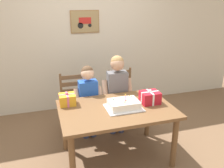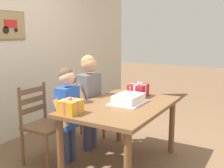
{
  "view_description": "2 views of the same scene",
  "coord_description": "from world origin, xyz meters",
  "px_view_note": "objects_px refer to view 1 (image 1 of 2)",
  "views": [
    {
      "loc": [
        -0.83,
        -2.51,
        2.01
      ],
      "look_at": [
        -0.0,
        0.18,
        0.98
      ],
      "focal_mm": 37.97,
      "sensor_mm": 36.0,
      "label": 1
    },
    {
      "loc": [
        -2.64,
        -1.38,
        1.51
      ],
      "look_at": [
        0.02,
        0.14,
        0.94
      ],
      "focal_mm": 44.16,
      "sensor_mm": 36.0,
      "label": 2
    }
  ],
  "objects_px": {
    "chair_left": "(75,104)",
    "child_older": "(117,88)",
    "chair_right": "(123,98)",
    "child_younger": "(88,96)",
    "gift_box_beside_cake": "(150,97)",
    "dining_table": "(116,115)",
    "birthday_cake": "(124,105)",
    "gift_box_red_large": "(67,99)"
  },
  "relations": [
    {
      "from": "dining_table",
      "to": "chair_left",
      "type": "relative_size",
      "value": 1.53
    },
    {
      "from": "dining_table",
      "to": "child_younger",
      "type": "xyz_separation_m",
      "value": [
        -0.24,
        0.59,
        0.05
      ]
    },
    {
      "from": "birthday_cake",
      "to": "chair_right",
      "type": "xyz_separation_m",
      "value": [
        0.31,
        0.87,
        -0.31
      ]
    },
    {
      "from": "dining_table",
      "to": "gift_box_red_large",
      "type": "bearing_deg",
      "value": 153.49
    },
    {
      "from": "chair_right",
      "to": "child_younger",
      "type": "height_order",
      "value": "child_younger"
    },
    {
      "from": "gift_box_beside_cake",
      "to": "child_older",
      "type": "relative_size",
      "value": 0.19
    },
    {
      "from": "birthday_cake",
      "to": "child_older",
      "type": "xyz_separation_m",
      "value": [
        0.12,
        0.62,
        -0.02
      ]
    },
    {
      "from": "gift_box_red_large",
      "to": "child_younger",
      "type": "xyz_separation_m",
      "value": [
        0.33,
        0.3,
        -0.11
      ]
    },
    {
      "from": "dining_table",
      "to": "child_younger",
      "type": "bearing_deg",
      "value": 111.93
    },
    {
      "from": "chair_left",
      "to": "chair_right",
      "type": "height_order",
      "value": "same"
    },
    {
      "from": "child_older",
      "to": "child_younger",
      "type": "height_order",
      "value": "child_older"
    },
    {
      "from": "chair_right",
      "to": "child_older",
      "type": "distance_m",
      "value": 0.42
    },
    {
      "from": "child_older",
      "to": "child_younger",
      "type": "distance_m",
      "value": 0.44
    },
    {
      "from": "chair_left",
      "to": "child_older",
      "type": "bearing_deg",
      "value": -22.7
    },
    {
      "from": "birthday_cake",
      "to": "child_older",
      "type": "bearing_deg",
      "value": 78.96
    },
    {
      "from": "chair_right",
      "to": "child_younger",
      "type": "bearing_deg",
      "value": -158.35
    },
    {
      "from": "dining_table",
      "to": "chair_left",
      "type": "xyz_separation_m",
      "value": [
        -0.39,
        0.84,
        -0.16
      ]
    },
    {
      "from": "birthday_cake",
      "to": "gift_box_red_large",
      "type": "height_order",
      "value": "birthday_cake"
    },
    {
      "from": "child_older",
      "to": "chair_right",
      "type": "bearing_deg",
      "value": 52.89
    },
    {
      "from": "gift_box_red_large",
      "to": "chair_left",
      "type": "relative_size",
      "value": 0.22
    },
    {
      "from": "gift_box_beside_cake",
      "to": "child_older",
      "type": "xyz_separation_m",
      "value": [
        -0.26,
        0.57,
        -0.05
      ]
    },
    {
      "from": "child_younger",
      "to": "dining_table",
      "type": "bearing_deg",
      "value": -68.07
    },
    {
      "from": "dining_table",
      "to": "chair_right",
      "type": "height_order",
      "value": "chair_right"
    },
    {
      "from": "gift_box_beside_cake",
      "to": "child_younger",
      "type": "xyz_separation_m",
      "value": [
        -0.69,
        0.57,
        -0.12
      ]
    },
    {
      "from": "dining_table",
      "to": "child_younger",
      "type": "distance_m",
      "value": 0.63
    },
    {
      "from": "birthday_cake",
      "to": "chair_left",
      "type": "xyz_separation_m",
      "value": [
        -0.47,
        0.87,
        -0.31
      ]
    },
    {
      "from": "chair_left",
      "to": "child_older",
      "type": "relative_size",
      "value": 0.74
    },
    {
      "from": "chair_left",
      "to": "chair_right",
      "type": "bearing_deg",
      "value": -0.01
    },
    {
      "from": "gift_box_red_large",
      "to": "gift_box_beside_cake",
      "type": "relative_size",
      "value": 0.85
    },
    {
      "from": "chair_left",
      "to": "child_younger",
      "type": "bearing_deg",
      "value": -57.67
    },
    {
      "from": "birthday_cake",
      "to": "gift_box_beside_cake",
      "type": "xyz_separation_m",
      "value": [
        0.38,
        0.05,
        0.03
      ]
    },
    {
      "from": "chair_right",
      "to": "child_younger",
      "type": "distance_m",
      "value": 0.71
    },
    {
      "from": "chair_left",
      "to": "gift_box_beside_cake",
      "type": "bearing_deg",
      "value": -43.83
    },
    {
      "from": "gift_box_red_large",
      "to": "child_younger",
      "type": "bearing_deg",
      "value": 42.61
    },
    {
      "from": "dining_table",
      "to": "gift_box_beside_cake",
      "type": "height_order",
      "value": "gift_box_beside_cake"
    },
    {
      "from": "dining_table",
      "to": "child_older",
      "type": "height_order",
      "value": "child_older"
    },
    {
      "from": "chair_right",
      "to": "child_younger",
      "type": "xyz_separation_m",
      "value": [
        -0.63,
        -0.25,
        0.22
      ]
    },
    {
      "from": "birthday_cake",
      "to": "child_younger",
      "type": "distance_m",
      "value": 0.7
    },
    {
      "from": "birthday_cake",
      "to": "chair_left",
      "type": "bearing_deg",
      "value": 118.61
    },
    {
      "from": "dining_table",
      "to": "gift_box_beside_cake",
      "type": "bearing_deg",
      "value": 2.25
    },
    {
      "from": "gift_box_red_large",
      "to": "chair_left",
      "type": "xyz_separation_m",
      "value": [
        0.17,
        0.55,
        -0.33
      ]
    },
    {
      "from": "chair_left",
      "to": "chair_right",
      "type": "xyz_separation_m",
      "value": [
        0.78,
        -0.0,
        0.0
      ]
    }
  ]
}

